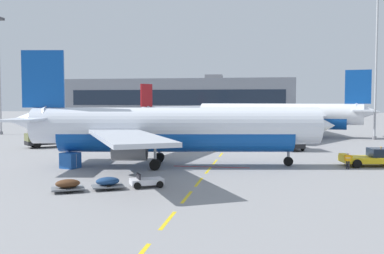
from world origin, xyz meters
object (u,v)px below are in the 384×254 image
object	(u,v)px
airliner_far_right	(281,116)
apron_light_mast_far	(377,41)
airliner_mid_left	(177,114)
ground_power_truck	(290,138)
airliner_foreground	(171,129)
fuel_service_truck	(52,136)
ground_crew_worker	(348,160)
uld_cargo_container	(70,160)
pushback_tug	(373,158)
baggage_train	(108,183)

from	to	relation	value
airliner_far_right	apron_light_mast_far	xyz separation A→B (m)	(16.11, -4.48, 13.40)
airliner_mid_left	ground_power_truck	xyz separation A→B (m)	(25.92, -47.95, -1.87)
airliner_foreground	fuel_service_truck	distance (m)	27.02
airliner_foreground	airliner_far_right	distance (m)	43.20
ground_power_truck	ground_crew_worker	distance (m)	18.10
uld_cargo_container	airliner_far_right	bearing A→B (deg)	62.72
pushback_tug	baggage_train	distance (m)	28.48
uld_cargo_container	ground_crew_worker	bearing A→B (deg)	7.89
fuel_service_truck	apron_light_mast_far	distance (m)	57.09
fuel_service_truck	pushback_tug	bearing A→B (deg)	-16.41
pushback_tug	uld_cargo_container	bearing A→B (deg)	-168.15
airliner_mid_left	apron_light_mast_far	xyz separation A→B (m)	(41.69, -29.41, 13.94)
pushback_tug	apron_light_mast_far	xyz separation A→B (m)	(7.97, 33.36, 16.55)
airliner_far_right	airliner_foreground	bearing A→B (deg)	-107.52
airliner_foreground	apron_light_mast_far	distance (m)	48.77
fuel_service_truck	uld_cargo_container	size ratio (longest dim) A/B	3.38
baggage_train	ground_crew_worker	world-z (taller)	ground_crew_worker
pushback_tug	airliner_far_right	size ratio (longest dim) A/B	0.18
airliner_foreground	ground_power_truck	bearing A→B (deg)	53.71
baggage_train	fuel_service_truck	bearing A→B (deg)	123.95
pushback_tug	airliner_foreground	bearing A→B (deg)	-170.97
uld_cargo_container	apron_light_mast_far	size ratio (longest dim) A/B	0.07
airliner_foreground	uld_cargo_container	distance (m)	10.82
fuel_service_truck	ground_power_truck	world-z (taller)	same
airliner_far_right	baggage_train	world-z (taller)	airliner_far_right
fuel_service_truck	baggage_train	distance (m)	34.88
baggage_train	apron_light_mast_far	xyz separation A→B (m)	(31.32, 49.65, 16.93)
airliner_mid_left	apron_light_mast_far	distance (m)	52.89
pushback_tug	baggage_train	bearing A→B (deg)	-145.09
airliner_mid_left	baggage_train	distance (m)	79.80
fuel_service_truck	airliner_far_right	bearing A→B (deg)	36.03
airliner_foreground	fuel_service_truck	size ratio (longest dim) A/B	5.19
apron_light_mast_far	airliner_foreground	bearing A→B (deg)	-128.42
ground_crew_worker	uld_cargo_container	world-z (taller)	ground_crew_worker
airliner_far_right	fuel_service_truck	xyz separation A→B (m)	(-34.67, -25.22, -2.41)
uld_cargo_container	apron_light_mast_far	distance (m)	58.19
ground_power_truck	baggage_train	bearing A→B (deg)	-116.55
fuel_service_truck	ground_power_truck	size ratio (longest dim) A/B	0.91
baggage_train	ground_power_truck	bearing A→B (deg)	63.45
airliner_foreground	baggage_train	distance (m)	13.56
airliner_far_right	ground_crew_worker	size ratio (longest dim) A/B	21.43
airliner_mid_left	ground_power_truck	distance (m)	54.54
fuel_service_truck	uld_cargo_container	bearing A→B (deg)	-58.32
fuel_service_truck	ground_power_truck	bearing A→B (deg)	3.60
fuel_service_truck	airliner_mid_left	bearing A→B (deg)	79.72
pushback_tug	baggage_train	world-z (taller)	pushback_tug
airliner_foreground	apron_light_mast_far	xyz separation A→B (m)	(29.12, 36.72, 13.51)
airliner_far_right	ground_crew_worker	bearing A→B (deg)	-82.74
ground_power_truck	uld_cargo_container	size ratio (longest dim) A/B	3.72
pushback_tug	apron_light_mast_far	bearing A→B (deg)	76.57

